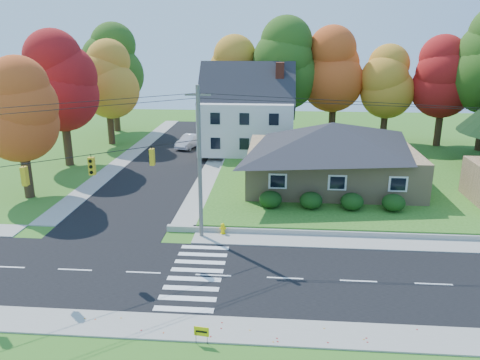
{
  "coord_description": "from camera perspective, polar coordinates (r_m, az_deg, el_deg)",
  "views": [
    {
      "loc": [
        3.38,
        -23.19,
        12.88
      ],
      "look_at": [
        0.85,
        8.0,
        3.15
      ],
      "focal_mm": 35.0,
      "sensor_mm": 36.0,
      "label": 1
    }
  ],
  "objects": [
    {
      "name": "tree_lot_3",
      "position": [
        57.83,
        17.57,
        11.3
      ],
      "size": [
        6.16,
        6.16,
        11.47
      ],
      "color": "#3F2A19",
      "rests_on": "lawn"
    },
    {
      "name": "tree_west_2",
      "position": [
        59.05,
        -15.92,
        11.7
      ],
      "size": [
        6.72,
        6.72,
        12.51
      ],
      "color": "#3F2A19",
      "rests_on": "ground"
    },
    {
      "name": "road_main",
      "position": [
        26.73,
        -3.27,
        -11.54
      ],
      "size": [
        90.0,
        8.0,
        0.02
      ],
      "primitive_type": "cube",
      "color": "black",
      "rests_on": "ground"
    },
    {
      "name": "ground",
      "position": [
        26.74,
        -3.27,
        -11.56
      ],
      "size": [
        120.0,
        120.0,
        0.0
      ],
      "primitive_type": "plane",
      "color": "#3D7923"
    },
    {
      "name": "sidewalk_north",
      "position": [
        31.16,
        -2.02,
        -7.08
      ],
      "size": [
        90.0,
        2.0,
        0.08
      ],
      "primitive_type": "cube",
      "color": "#9C9A90",
      "rests_on": "ground"
    },
    {
      "name": "tree_west_0",
      "position": [
        41.06,
        -25.42,
        7.6
      ],
      "size": [
        6.16,
        6.16,
        11.47
      ],
      "color": "#3F2A19",
      "rests_on": "ground"
    },
    {
      "name": "tree_west_3",
      "position": [
        67.14,
        -15.28,
        13.47
      ],
      "size": [
        7.84,
        7.84,
        14.6
      ],
      "color": "#3F2A19",
      "rests_on": "ground"
    },
    {
      "name": "sidewalk_south",
      "position": [
        22.52,
        -5.07,
        -17.57
      ],
      "size": [
        90.0,
        2.0,
        0.08
      ],
      "primitive_type": "cube",
      "color": "#9C9A90",
      "rests_on": "ground"
    },
    {
      "name": "tree_lot_1",
      "position": [
        56.29,
        5.41,
        13.87
      ],
      "size": [
        7.84,
        7.84,
        14.6
      ],
      "color": "#3F2A19",
      "rests_on": "lawn"
    },
    {
      "name": "ranch_house",
      "position": [
        40.61,
        11.05,
        3.25
      ],
      "size": [
        14.6,
        10.6,
        5.4
      ],
      "color": "tan",
      "rests_on": "lawn"
    },
    {
      "name": "tree_lot_4",
      "position": [
        58.42,
        23.69,
        11.37
      ],
      "size": [
        6.72,
        6.72,
        12.51
      ],
      "color": "#3F2A19",
      "rests_on": "lawn"
    },
    {
      "name": "white_car",
      "position": [
        56.15,
        -6.17,
        4.73
      ],
      "size": [
        2.92,
        4.9,
        1.53
      ],
      "primitive_type": "imported",
      "rotation": [
        0.0,
        0.0,
        -0.3
      ],
      "color": "#B3B3C3",
      "rests_on": "road_cross"
    },
    {
      "name": "yard_sign",
      "position": [
        21.31,
        -4.73,
        -17.97
      ],
      "size": [
        0.67,
        0.11,
        0.84
      ],
      "color": "black",
      "rests_on": "ground"
    },
    {
      "name": "lawn",
      "position": [
        46.95,
        16.27,
        0.96
      ],
      "size": [
        30.0,
        30.0,
        0.5
      ],
      "primitive_type": "cube",
      "color": "#3D7923",
      "rests_on": "ground"
    },
    {
      "name": "tree_west_1",
      "position": [
        50.18,
        -21.02,
        11.1
      ],
      "size": [
        7.28,
        7.28,
        13.56
      ],
      "color": "#3F2A19",
      "rests_on": "ground"
    },
    {
      "name": "road_cross",
      "position": [
        52.1,
        -8.14,
        2.79
      ],
      "size": [
        8.0,
        44.0,
        0.02
      ],
      "primitive_type": "cube",
      "color": "black",
      "rests_on": "ground"
    },
    {
      "name": "tree_lot_2",
      "position": [
        57.7,
        11.51,
        13.04
      ],
      "size": [
        7.28,
        7.28,
        13.56
      ],
      "color": "#3F2A19",
      "rests_on": "lawn"
    },
    {
      "name": "colonial_house",
      "position": [
        51.96,
        0.9,
        8.08
      ],
      "size": [
        10.4,
        8.4,
        9.6
      ],
      "color": "silver",
      "rests_on": "lawn"
    },
    {
      "name": "fire_hydrant",
      "position": [
        31.62,
        -2.11,
        -6.0
      ],
      "size": [
        0.46,
        0.37,
        0.82
      ],
      "color": "yellow",
      "rests_on": "ground"
    },
    {
      "name": "traffic_infrastructure",
      "position": [
        25.97,
        -3.39,
        -0.08
      ],
      "size": [
        38.1,
        10.66,
        10.0
      ],
      "color": "#666059",
      "rests_on": "ground"
    },
    {
      "name": "tree_lot_0",
      "position": [
        57.62,
        -0.76,
        12.72
      ],
      "size": [
        6.72,
        6.72,
        12.51
      ],
      "color": "#3F2A19",
      "rests_on": "lawn"
    },
    {
      "name": "hedge_row",
      "position": [
        35.26,
        11.08,
        -2.52
      ],
      "size": [
        10.7,
        1.7,
        1.27
      ],
      "color": "#163A10",
      "rests_on": "lawn"
    }
  ]
}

